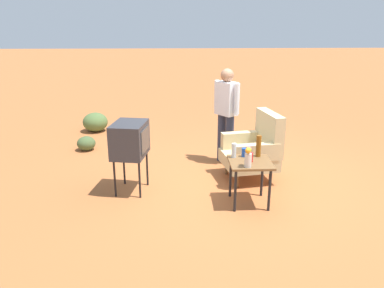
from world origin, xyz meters
name	(u,v)px	position (x,y,z in m)	size (l,w,h in m)	color
ground_plane	(239,181)	(0.00, 0.00, 0.00)	(60.00, 60.00, 0.00)	#AD6033
armchair	(255,149)	(-0.09, 0.26, 0.50)	(0.89, 0.90, 1.06)	brown
side_table	(250,168)	(0.77, 0.01, 0.52)	(0.56, 0.56, 0.61)	black
tv_on_stand	(130,140)	(0.29, -1.62, 0.78)	(0.67, 0.54, 1.03)	black
person_standing	(226,110)	(-0.85, -0.11, 0.94)	(0.47, 0.39, 1.64)	#2D3347
soda_can_red	(251,157)	(0.78, 0.01, 0.67)	(0.07, 0.07, 0.12)	red
soda_can_blue	(244,152)	(0.58, -0.04, 0.67)	(0.07, 0.07, 0.12)	blue
bottle_short_clear	(234,151)	(0.61, -0.19, 0.71)	(0.06, 0.06, 0.20)	silver
bottle_tall_amber	(259,146)	(0.58, 0.15, 0.76)	(0.07, 0.07, 0.30)	brown
flower_vase	(248,156)	(0.96, -0.06, 0.76)	(0.15, 0.10, 0.27)	silver
shrub_mid	(95,122)	(-2.92, -2.79, 0.21)	(0.55, 0.55, 0.43)	#516B38
shrub_lone	(86,143)	(-1.59, -2.71, 0.14)	(0.35, 0.35, 0.27)	#475B33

